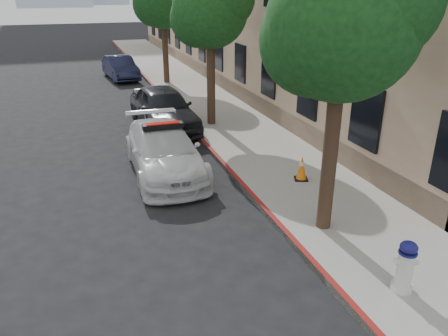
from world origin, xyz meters
TOP-DOWN VIEW (x-y plane):
  - ground at (0.00, 0.00)m, footprint 120.00×120.00m
  - sidewalk at (3.60, 10.00)m, footprint 3.20×50.00m
  - curb_strip at (2.06, 10.00)m, footprint 0.12×50.00m
  - tree_near at (2.93, -2.01)m, footprint 2.92×2.82m
  - tree_mid at (2.93, 5.99)m, footprint 2.77×2.64m
  - police_car at (0.37, 2.29)m, footprint 1.92×4.55m
  - parked_car_mid at (1.20, 6.42)m, footprint 2.15×4.63m
  - parked_car_far at (0.78, 16.48)m, footprint 1.82×4.00m
  - fire_hydrant at (3.04, -4.28)m, footprint 0.39×0.36m
  - traffic_cone at (3.61, 0.32)m, footprint 0.44×0.44m

SIDE VIEW (x-z plane):
  - ground at x=0.00m, z-range 0.00..0.00m
  - sidewalk at x=3.60m, z-range 0.00..0.15m
  - curb_strip at x=2.06m, z-range 0.00..0.15m
  - traffic_cone at x=3.61m, z-range 0.15..0.80m
  - fire_hydrant at x=3.04m, z-range 0.14..1.07m
  - parked_car_far at x=0.78m, z-range 0.00..1.27m
  - police_car at x=0.37m, z-range -0.07..1.39m
  - parked_car_mid at x=1.20m, z-range 0.00..1.54m
  - tree_mid at x=2.93m, z-range 1.45..6.88m
  - tree_near at x=2.93m, z-range 1.46..7.08m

